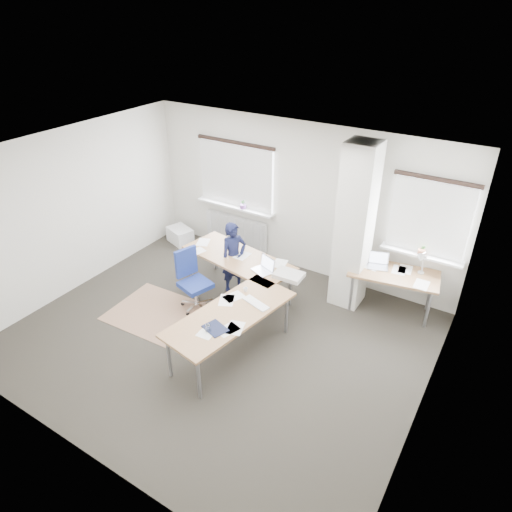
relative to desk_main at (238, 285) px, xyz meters
The scene contains 8 objects.
ground 0.84m from the desk_main, 95.40° to the right, with size 6.00×6.00×0.00m, color #2A2622.
room_shell 1.06m from the desk_main, ahead, with size 6.04×5.04×2.82m.
floor_mat 1.57m from the desk_main, 157.09° to the right, with size 1.44×1.22×0.01m, color #8E664D.
white_crate 3.06m from the desk_main, 148.00° to the left, with size 0.54×0.37×0.32m, color white.
desk_main is the anchor object (origin of this frame).
desk_side 2.52m from the desk_main, 38.76° to the left, with size 1.50×0.93×1.22m.
task_chair 0.93m from the desk_main, behind, with size 0.59×0.57×1.04m.
person 0.92m from the desk_main, 128.18° to the left, with size 0.48×0.31×1.30m, color black.
Camera 1 is at (3.38, -4.38, 4.62)m, focal length 32.00 mm.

